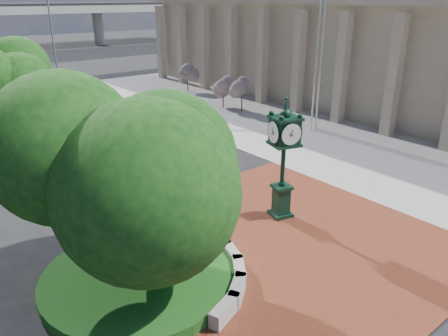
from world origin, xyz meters
TOP-DOWN VIEW (x-y plane):
  - ground at (0.00, 0.00)m, footprint 200.00×200.00m
  - plaza at (0.00, -1.00)m, footprint 12.00×12.00m
  - sidewalk at (16.00, 10.00)m, footprint 20.00×50.00m
  - planter_wall at (-2.71, -0.00)m, footprint 2.96×6.77m
  - grass_bed at (-5.00, 0.00)m, footprint 6.10×6.10m
  - civic_building at (23.60, 12.00)m, footprint 17.35×44.00m
  - tree_planter at (-5.00, 0.00)m, footprint 5.20×5.20m
  - tree_street at (-4.00, 18.00)m, footprint 4.40×4.40m
  - post_clock at (1.83, 0.39)m, footprint 1.23×1.23m
  - parked_car at (2.94, 36.39)m, footprint 2.90×5.06m
  - flagpole_a at (12.58, 7.92)m, footprint 1.54×0.58m
  - flagpole_b at (12.97, 7.85)m, footprint 1.65×0.67m
  - street_lamp_near at (3.18, 29.21)m, footprint 1.85×0.69m
  - shrub_near at (12.21, 14.74)m, footprint 1.20×1.20m
  - shrub_mid at (11.91, 16.71)m, footprint 1.20×1.20m
  - shrub_far at (13.39, 23.98)m, footprint 1.20×1.20m

SIDE VIEW (x-z plane):
  - ground at x=0.00m, z-range 0.00..0.00m
  - plaza at x=0.00m, z-range 0.00..0.04m
  - sidewalk at x=16.00m, z-range 0.00..0.04m
  - grass_bed at x=-5.00m, z-range 0.00..0.40m
  - planter_wall at x=-2.71m, z-range 0.00..0.54m
  - parked_car at x=2.94m, z-range 0.00..1.62m
  - shrub_near at x=12.21m, z-range 0.49..2.69m
  - shrub_mid at x=11.91m, z-range 0.49..2.69m
  - shrub_far at x=13.39m, z-range 0.49..2.69m
  - post_clock at x=1.83m, z-range 0.24..5.19m
  - tree_street at x=-4.00m, z-range 0.52..5.96m
  - tree_planter at x=-5.00m, z-range 0.56..6.89m
  - civic_building at x=23.60m, z-range 0.03..8.63m
  - street_lamp_near at x=3.18m, z-range 0.73..9.16m
  - flagpole_a at x=12.58m, z-range 0.13..10.32m
  - flagpole_b at x=12.97m, z-range 0.14..11.13m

